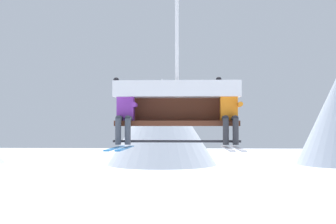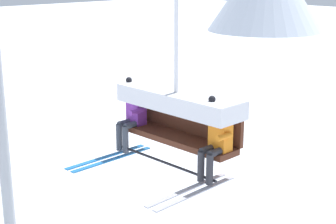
{
  "view_description": "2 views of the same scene",
  "coord_description": "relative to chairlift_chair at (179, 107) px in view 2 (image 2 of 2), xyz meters",
  "views": [
    {
      "loc": [
        2.08,
        -8.81,
        5.44
      ],
      "look_at": [
        1.72,
        -0.9,
        5.73
      ],
      "focal_mm": 45.0,
      "sensor_mm": 36.0,
      "label": 1
    },
    {
      "loc": [
        7.64,
        -6.68,
        8.29
      ],
      "look_at": [
        1.74,
        -0.84,
        5.96
      ],
      "focal_mm": 55.0,
      "sensor_mm": 36.0,
      "label": 2
    }
  ],
  "objects": [
    {
      "name": "skier_purple",
      "position": [
        -0.98,
        -0.21,
        -0.31
      ],
      "size": [
        0.48,
        1.7,
        1.34
      ],
      "color": "purple"
    },
    {
      "name": "skier_orange",
      "position": [
        0.98,
        -0.21,
        -0.31
      ],
      "size": [
        0.48,
        1.7,
        1.34
      ],
      "color": "orange"
    },
    {
      "name": "chairlift_chair",
      "position": [
        0.0,
        0.0,
        0.0
      ],
      "size": [
        2.39,
        0.74,
        4.0
      ],
      "color": "#512819"
    }
  ]
}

